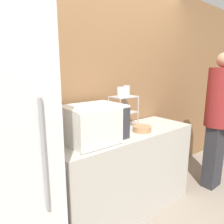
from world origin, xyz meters
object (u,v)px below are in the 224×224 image
object	(u,v)px
microwave	(94,123)
person	(218,114)
glass_back_right	(126,90)
dish_rack	(124,105)
bowl	(142,129)
glass_front_left	(121,92)

from	to	relation	value
microwave	person	distance (m)	1.69
microwave	person	size ratio (longest dim) A/B	0.30
person	glass_back_right	bearing A→B (deg)	152.99
dish_rack	microwave	bearing A→B (deg)	-163.97
microwave	dish_rack	size ratio (longest dim) A/B	1.49
bowl	person	xyz separation A→B (m)	(1.11, -0.28, 0.05)
dish_rack	glass_back_right	size ratio (longest dim) A/B	3.25
glass_back_right	bowl	bearing A→B (deg)	-95.28
glass_front_left	glass_back_right	distance (m)	0.20
microwave	dish_rack	xyz separation A→B (m)	(0.48, 0.14, 0.09)
bowl	person	distance (m)	1.15
microwave	glass_back_right	xyz separation A→B (m)	(0.56, 0.19, 0.25)
glass_front_left	person	bearing A→B (deg)	-19.65
glass_front_left	glass_back_right	size ratio (longest dim) A/B	1.00
glass_back_right	person	xyz separation A→B (m)	(1.09, -0.55, -0.33)
glass_front_left	glass_back_right	bearing A→B (deg)	30.69
glass_back_right	person	distance (m)	1.26
microwave	dish_rack	distance (m)	0.51
dish_rack	glass_front_left	bearing A→B (deg)	-148.29
dish_rack	person	distance (m)	1.29
glass_front_left	bowl	distance (m)	0.44
bowl	person	world-z (taller)	person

